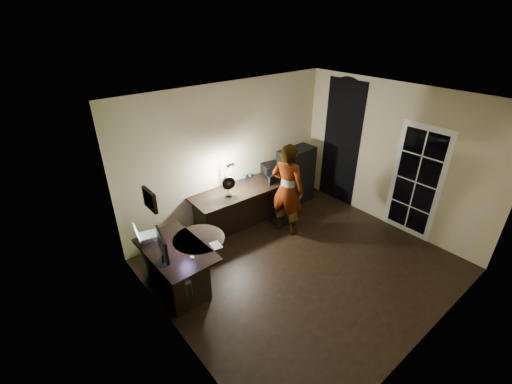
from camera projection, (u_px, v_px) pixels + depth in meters
floor at (303, 265)px, 5.72m from camera, size 4.50×4.00×0.01m
ceiling at (316, 102)px, 4.44m from camera, size 4.50×4.00×0.01m
wall_back at (230, 155)px, 6.45m from camera, size 4.50×0.01×2.70m
wall_front at (445, 262)px, 3.72m from camera, size 4.50×0.01×2.70m
wall_left at (170, 255)px, 3.82m from camera, size 0.01×4.00×2.70m
wall_right at (392, 157)px, 6.35m from camera, size 0.01×4.00×2.70m
green_wall_overlay at (172, 254)px, 3.83m from camera, size 0.00×4.00×2.70m
arched_doorway at (341, 143)px, 7.15m from camera, size 0.01×0.90×2.60m
french_door at (416, 182)px, 6.10m from camera, size 0.02×0.92×2.10m
framed_picture at (150, 200)px, 3.91m from camera, size 0.04×0.30×0.25m
desk_left at (178, 268)px, 5.09m from camera, size 0.81×1.29×0.73m
desk_right at (244, 206)px, 6.65m from camera, size 2.10×0.80×0.78m
cabinet at (296, 176)px, 7.34m from camera, size 0.84×0.45×1.23m
laptop_stand at (148, 238)px, 5.10m from camera, size 0.24×0.20×0.09m
laptop at (146, 229)px, 5.02m from camera, size 0.39×0.37×0.22m
monitor at (162, 253)px, 4.58m from camera, size 0.20×0.52×0.33m
mouse at (192, 257)px, 4.74m from camera, size 0.07×0.09×0.03m
phone at (204, 234)px, 5.26m from camera, size 0.10×0.15×0.01m
pen at (179, 246)px, 4.99m from camera, size 0.03×0.13×0.01m
speaker at (189, 289)px, 4.10m from camera, size 0.08×0.08×0.20m
notepad at (216, 245)px, 5.00m from camera, size 0.17×0.21×0.01m
desk_fan at (228, 186)px, 6.13m from camera, size 0.27×0.20×0.37m
headphones at (247, 175)px, 6.84m from camera, size 0.18×0.09×0.08m
printer at (273, 167)px, 7.05m from camera, size 0.53×0.46×0.20m
desk_lamp at (225, 174)px, 6.31m from camera, size 0.18×0.28×0.58m
office_chair at (283, 198)px, 6.76m from camera, size 0.66×0.66×0.95m
person at (287, 190)px, 6.21m from camera, size 0.60×0.73×1.76m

